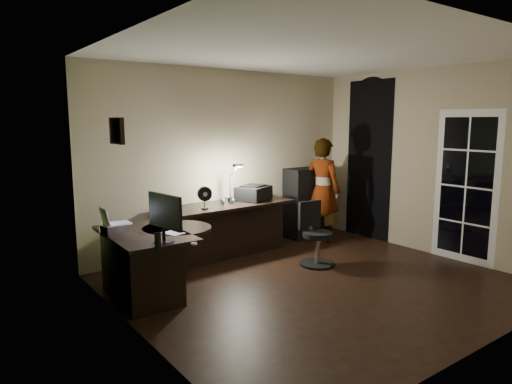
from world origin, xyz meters
TOP-DOWN VIEW (x-y plane):
  - floor at (0.00, 0.00)m, footprint 4.50×4.00m
  - ceiling at (0.00, 0.00)m, footprint 4.50×4.00m
  - wall_back at (0.00, 2.00)m, footprint 4.50×0.01m
  - wall_front at (0.00, -2.00)m, footprint 4.50×0.01m
  - wall_left at (-2.25, 0.00)m, footprint 0.01×4.00m
  - wall_right at (2.25, 0.00)m, footprint 0.01×4.00m
  - green_wall_overlay at (-2.24, 0.00)m, footprint 0.00×4.00m
  - arched_doorway at (2.24, 1.15)m, footprint 0.01×0.90m
  - french_door at (2.24, -0.55)m, footprint 0.02×0.92m
  - framed_picture at (-2.22, 0.45)m, footprint 0.04×0.30m
  - desk_left at (-1.83, 0.83)m, footprint 0.83×1.30m
  - desk_right at (-0.25, 1.63)m, footprint 2.06×0.79m
  - cabinet at (1.46, 1.78)m, footprint 0.78×0.39m
  - laptop_stand at (-2.11, 0.99)m, footprint 0.26×0.23m
  - laptop at (-2.07, 0.99)m, footprint 0.29×0.28m
  - monitor at (-1.83, 0.34)m, footprint 0.19×0.55m
  - mouse at (-1.64, 0.05)m, footprint 0.08×0.10m
  - phone at (-1.88, 0.80)m, footprint 0.08×0.13m
  - pen at (-1.52, 0.68)m, footprint 0.03×0.15m
  - speaker at (-1.98, 0.15)m, footprint 0.07×0.07m
  - notepad at (-1.60, 0.60)m, footprint 0.22×0.26m
  - desk_fan at (-0.71, 1.46)m, footprint 0.22×0.16m
  - headphones at (-0.25, 1.60)m, footprint 0.21×0.11m
  - printer at (0.25, 1.66)m, footprint 0.62×0.56m
  - desk_lamp at (-0.13, 1.71)m, footprint 0.24×0.31m
  - office_chair at (0.49, 0.51)m, footprint 0.53×0.53m
  - person at (1.45, 1.41)m, footprint 0.54×0.68m

SIDE VIEW (x-z plane):
  - floor at x=0.00m, z-range -0.01..0.00m
  - desk_left at x=-1.83m, z-range 0.00..0.74m
  - desk_right at x=-0.25m, z-range 0.00..0.76m
  - office_chair at x=0.49m, z-range 0.00..0.86m
  - cabinet at x=1.46m, z-range 0.00..1.16m
  - phone at x=-1.88m, z-range 0.73..0.74m
  - pen at x=-1.52m, z-range 0.73..0.74m
  - notepad at x=-1.60m, z-range 0.73..0.74m
  - mouse at x=-1.64m, z-range 0.73..0.76m
  - laptop_stand at x=-2.11m, z-range 0.73..0.83m
  - speaker at x=-1.98m, z-range 0.73..0.89m
  - headphones at x=-0.25m, z-range 0.77..0.87m
  - person at x=1.45m, z-range 0.00..1.67m
  - printer at x=0.25m, z-range 0.77..0.99m
  - monitor at x=-1.83m, z-range 0.73..1.09m
  - desk_fan at x=-0.71m, z-range 0.77..1.07m
  - laptop at x=-2.07m, z-range 0.83..1.03m
  - french_door at x=2.24m, z-range 0.00..2.10m
  - desk_lamp at x=-0.13m, z-range 0.77..1.37m
  - arched_doorway at x=2.24m, z-range 0.00..2.60m
  - wall_back at x=0.00m, z-range 0.00..2.70m
  - wall_front at x=0.00m, z-range 0.00..2.70m
  - wall_left at x=-2.25m, z-range 0.00..2.70m
  - wall_right at x=2.25m, z-range 0.00..2.70m
  - green_wall_overlay at x=-2.24m, z-range 0.00..2.70m
  - framed_picture at x=-2.22m, z-range 1.73..1.98m
  - ceiling at x=0.00m, z-range 2.70..2.71m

